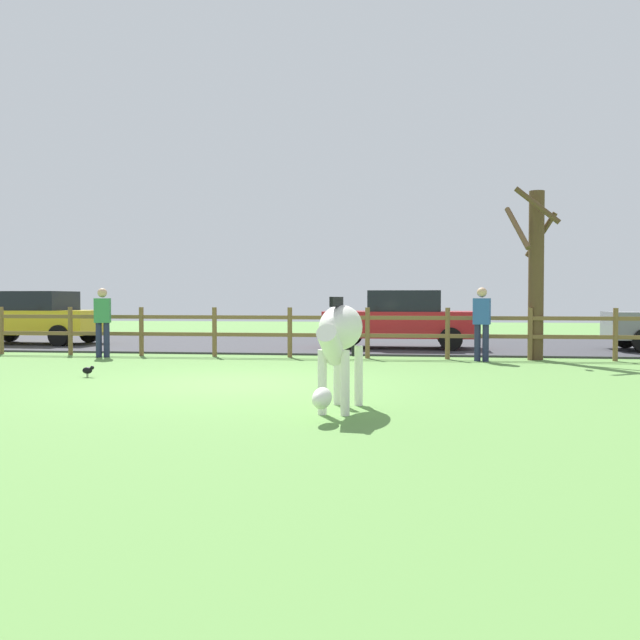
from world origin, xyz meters
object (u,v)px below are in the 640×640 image
at_px(zebra, 340,336).
at_px(visitor_left_of_tree, 482,321).
at_px(visitor_right_of_tree, 103,319).
at_px(crow_on_grass, 88,370).
at_px(parked_car_red, 400,319).
at_px(bare_tree, 536,270).
at_px(parked_car_yellow, 34,317).

xyz_separation_m(zebra, visitor_left_of_tree, (2.42, 7.07, -0.02)).
xyz_separation_m(zebra, visitor_right_of_tree, (-6.39, 6.96, -0.02)).
xyz_separation_m(crow_on_grass, visitor_left_of_tree, (7.22, 4.06, 0.78)).
xyz_separation_m(parked_car_red, visitor_left_of_tree, (1.85, -3.18, 0.06)).
height_order(bare_tree, parked_car_red, bare_tree).
distance_m(crow_on_grass, parked_car_red, 9.04).
bearing_deg(visitor_right_of_tree, parked_car_yellow, 136.93).
relative_size(bare_tree, parked_car_yellow, 0.95).
relative_size(crow_on_grass, visitor_right_of_tree, 0.13).
height_order(parked_car_red, visitor_right_of_tree, visitor_right_of_tree).
height_order(parked_car_yellow, visitor_right_of_tree, visitor_right_of_tree).
relative_size(crow_on_grass, parked_car_red, 0.05).
distance_m(parked_car_red, parked_car_yellow, 10.83).
height_order(bare_tree, zebra, bare_tree).
bearing_deg(crow_on_grass, parked_car_red, 53.45).
xyz_separation_m(parked_car_yellow, visitor_left_of_tree, (12.67, -3.50, 0.06)).
relative_size(zebra, parked_car_yellow, 0.48).
bearing_deg(zebra, bare_tree, 64.38).
bearing_deg(parked_car_red, visitor_right_of_tree, -154.72).
relative_size(crow_on_grass, parked_car_yellow, 0.05).
height_order(crow_on_grass, visitor_left_of_tree, visitor_left_of_tree).
bearing_deg(crow_on_grass, bare_tree, 28.74).
distance_m(parked_car_yellow, visitor_right_of_tree, 5.29).
relative_size(parked_car_yellow, visitor_right_of_tree, 2.48).
relative_size(parked_car_red, parked_car_yellow, 0.99).
xyz_separation_m(bare_tree, parked_car_yellow, (-13.92, 2.92, -1.20)).
relative_size(bare_tree, visitor_left_of_tree, 2.37).
height_order(zebra, visitor_left_of_tree, visitor_left_of_tree).
bearing_deg(visitor_left_of_tree, parked_car_yellow, 164.54).
height_order(parked_car_red, visitor_left_of_tree, visitor_left_of_tree).
bearing_deg(crow_on_grass, zebra, -32.14).
bearing_deg(parked_car_yellow, crow_on_grass, -54.20).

